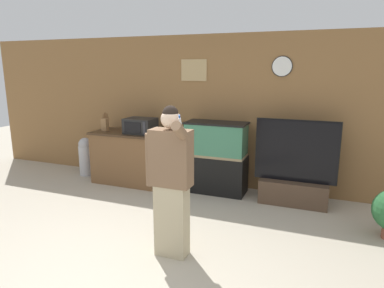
# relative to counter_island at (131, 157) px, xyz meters

# --- Properties ---
(ground_plane) EXTENTS (18.00, 18.00, 0.00)m
(ground_plane) POSITION_rel_counter_island_xyz_m (1.57, -2.50, -0.47)
(ground_plane) COLOR #B2A893
(wall_back_paneled) EXTENTS (10.00, 0.08, 2.60)m
(wall_back_paneled) POSITION_rel_counter_island_xyz_m (1.57, 0.48, 0.84)
(wall_back_paneled) COLOR olive
(wall_back_paneled) RESTS_ON ground_plane
(counter_island) EXTENTS (1.37, 0.66, 0.93)m
(counter_island) POSITION_rel_counter_island_xyz_m (0.00, 0.00, 0.00)
(counter_island) COLOR brown
(counter_island) RESTS_ON ground_plane
(microwave) EXTENTS (0.51, 0.40, 0.26)m
(microwave) POSITION_rel_counter_island_xyz_m (0.23, -0.03, 0.60)
(microwave) COLOR black
(microwave) RESTS_ON counter_island
(knife_block) EXTENTS (0.11, 0.10, 0.33)m
(knife_block) POSITION_rel_counter_island_xyz_m (-0.50, -0.03, 0.59)
(knife_block) COLOR olive
(knife_block) RESTS_ON counter_island
(aquarium_on_stand) EXTENTS (1.01, 0.47, 1.19)m
(aquarium_on_stand) POSITION_rel_counter_island_xyz_m (1.57, 0.10, 0.13)
(aquarium_on_stand) COLOR black
(aquarium_on_stand) RESTS_ON ground_plane
(tv_on_stand) EXTENTS (1.22, 0.40, 1.30)m
(tv_on_stand) POSITION_rel_counter_island_xyz_m (2.84, 0.03, -0.09)
(tv_on_stand) COLOR #4C3828
(tv_on_stand) RESTS_ON ground_plane
(person_standing) EXTENTS (0.53, 0.40, 1.67)m
(person_standing) POSITION_rel_counter_island_xyz_m (1.71, -1.99, 0.40)
(person_standing) COLOR #BCAD89
(person_standing) RESTS_ON ground_plane
(trash_bin) EXTENTS (0.27, 0.27, 0.74)m
(trash_bin) POSITION_rel_counter_island_xyz_m (-1.06, 0.08, -0.09)
(trash_bin) COLOR #B7B7BC
(trash_bin) RESTS_ON ground_plane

